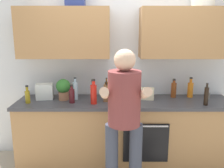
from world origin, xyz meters
The scene contains 17 objects.
ground_plane centered at (0.00, 0.00, 0.00)m, with size 12.00×12.00×0.00m, color #B2A893.
back_wall_unit centered at (0.00, 0.27, 1.50)m, with size 4.00×0.38×2.50m.
counter centered at (0.00, 0.00, 0.45)m, with size 2.84×0.67×0.90m.
person_standing centered at (-0.04, -0.66, 0.96)m, with size 0.49×0.45×1.63m.
bottle_wine centered at (-0.68, -0.09, 1.00)m, with size 0.07×0.07×0.24m.
bottle_soy centered at (0.99, -0.19, 1.02)m, with size 0.05×0.05×0.28m.
bottle_hotsauce centered at (-0.40, -0.13, 1.04)m, with size 0.08×0.08×0.32m.
bottle_syrup centered at (-0.24, 0.17, 1.01)m, with size 0.05×0.05×0.27m.
bottle_vinegar centered at (0.68, 0.17, 1.01)m, with size 0.07×0.07×0.26m.
bottle_juice centered at (0.92, 0.18, 1.01)m, with size 0.08×0.08×0.28m.
bottle_water centered at (-0.66, 0.08, 1.02)m, with size 0.07×0.07×0.30m.
bottle_oil centered at (-1.24, -0.10, 0.99)m, with size 0.06×0.06×0.23m.
cup_stoneware centered at (1.13, 0.11, 0.94)m, with size 0.07×0.07×0.08m, color slate.
knife_block centered at (-0.23, 0.01, 1.01)m, with size 0.10×0.14×0.27m.
potted_herb centered at (-0.81, 0.05, 1.06)m, with size 0.19×0.19×0.28m.
grocery_bag_rice centered at (0.29, 0.09, 0.97)m, with size 0.22×0.15×0.15m, color beige.
grocery_bag_produce centered at (-1.08, 0.10, 1.00)m, with size 0.22×0.16×0.21m, color silver.
Camera 1 is at (-0.17, -3.03, 1.81)m, focal length 38.44 mm.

